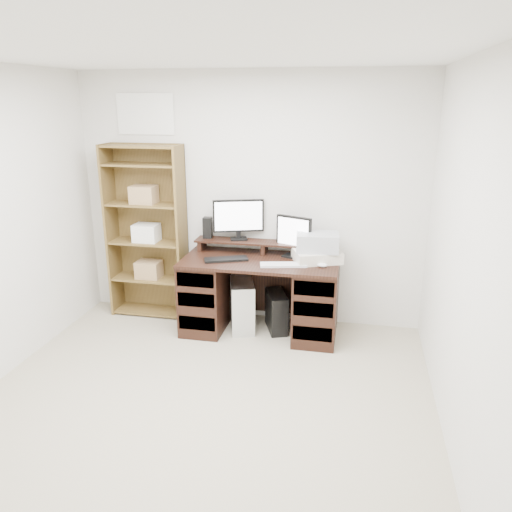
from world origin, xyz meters
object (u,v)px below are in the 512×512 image
(printer, at_px, (317,256))
(tower_silver, at_px, (242,304))
(monitor_wide, at_px, (238,217))
(monitor_small, at_px, (294,235))
(desk, at_px, (260,294))
(tower_black, at_px, (276,311))
(bookshelf, at_px, (147,230))

(printer, distance_m, tower_silver, 0.92)
(monitor_wide, height_order, monitor_small, monitor_wide)
(desk, relative_size, printer, 3.54)
(desk, distance_m, tower_black, 0.26)
(monitor_wide, bearing_deg, tower_black, -42.15)
(monitor_wide, xyz_separation_m, bookshelf, (-0.97, -0.03, -0.18))
(tower_silver, xyz_separation_m, bookshelf, (-1.04, 0.17, 0.67))
(tower_silver, bearing_deg, monitor_wide, 93.67)
(desk, relative_size, tower_silver, 3.00)
(tower_black, bearing_deg, tower_silver, 162.19)
(tower_black, bearing_deg, desk, -178.58)
(bookshelf, bearing_deg, printer, -5.11)
(monitor_small, bearing_deg, bookshelf, -160.78)
(desk, height_order, bookshelf, bookshelf)
(monitor_small, relative_size, tower_silver, 0.80)
(monitor_small, distance_m, tower_silver, 0.88)
(tower_silver, bearing_deg, bookshelf, 154.09)
(printer, bearing_deg, tower_silver, 158.26)
(tower_black, bearing_deg, monitor_wide, 136.26)
(monitor_wide, bearing_deg, monitor_small, -27.69)
(printer, relative_size, bookshelf, 0.24)
(monitor_wide, distance_m, bookshelf, 0.98)
(tower_black, bearing_deg, printer, -20.95)
(monitor_wide, bearing_deg, desk, -60.58)
(monitor_wide, distance_m, monitor_small, 0.59)
(monitor_small, bearing_deg, desk, -130.97)
(tower_silver, relative_size, tower_black, 1.19)
(desk, relative_size, tower_black, 3.55)
(monitor_small, height_order, printer, monitor_small)
(monitor_small, relative_size, bookshelf, 0.22)
(monitor_small, bearing_deg, tower_silver, -146.24)
(desk, height_order, printer, printer)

